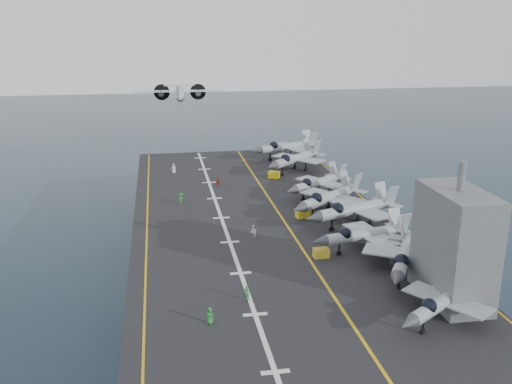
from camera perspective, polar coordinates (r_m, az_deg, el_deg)
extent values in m
plane|color=#142135|center=(90.72, 0.44, -8.61)|extent=(500.00, 500.00, 0.00)
cube|color=#56595E|center=(88.70, 0.44, -5.69)|extent=(36.00, 90.00, 10.00)
cube|color=black|center=(86.86, 0.45, -2.51)|extent=(38.00, 92.00, 0.40)
cube|color=gold|center=(87.35, 2.39, -2.27)|extent=(0.35, 90.00, 0.02)
cube|color=silver|center=(85.97, -3.49, -2.60)|extent=(0.50, 90.00, 0.02)
cube|color=gold|center=(85.56, -10.84, -2.97)|extent=(0.25, 90.00, 0.02)
cube|color=gold|center=(91.76, 11.90, -1.68)|extent=(0.25, 90.00, 0.02)
imported|color=#268C33|center=(56.96, -4.65, -12.24)|extent=(1.22, 1.12, 1.69)
imported|color=#257F2F|center=(93.18, -7.50, -0.62)|extent=(1.18, 1.28, 1.77)
imported|color=#AA2619|center=(102.20, -3.83, 1.03)|extent=(1.21, 1.23, 1.73)
imported|color=white|center=(112.13, -8.23, 2.34)|extent=(1.24, 0.94, 1.88)
imported|color=#268C33|center=(61.09, -0.93, -10.06)|extent=(1.22, 1.07, 1.71)
imported|color=white|center=(77.49, -0.23, -4.02)|extent=(1.09, 1.33, 1.91)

